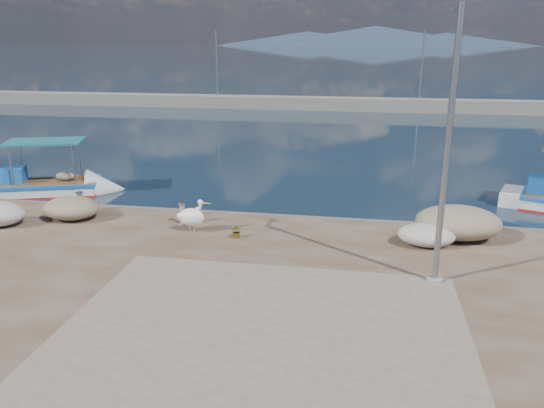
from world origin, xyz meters
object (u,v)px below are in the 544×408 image
Objects in this scene: bollard_near at (182,212)px; boat_left at (49,189)px; pelican at (192,217)px; lamp_post at (446,160)px.

boat_left is at bearing 151.44° from bollard_near.
boat_left is 9.78m from pelican.
lamp_post reaches higher than bollard_near.
lamp_post is at bearing -30.46° from pelican.
pelican is 0.17× the size of lamp_post.
bollard_near is (-8.14, 3.24, -2.88)m from lamp_post.
pelican is at bearing -49.58° from bollard_near.
lamp_post is (7.56, -2.55, 2.77)m from pelican.
boat_left is at bearing 137.72° from pelican.
bollard_near is (7.82, -4.25, 0.70)m from boat_left.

